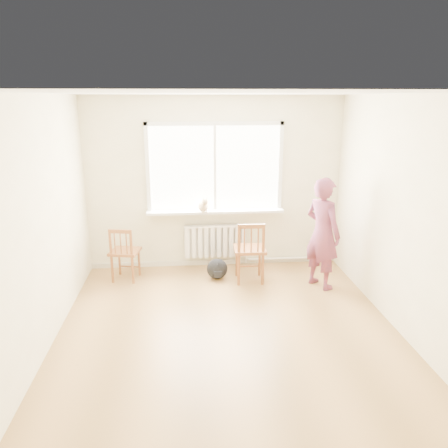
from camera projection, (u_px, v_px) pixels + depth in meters
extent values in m
plane|color=#A87B44|center=(229.00, 334.00, 5.09)|extent=(4.50, 4.50, 0.00)
plane|color=white|center=(230.00, 93.00, 4.33)|extent=(4.50, 4.50, 0.00)
cube|color=#F3E9C2|center=(215.00, 184.00, 6.86)|extent=(4.00, 0.01, 2.70)
cube|color=white|center=(215.00, 168.00, 6.77)|extent=(2.00, 0.02, 1.30)
cube|color=white|center=(215.00, 123.00, 6.56)|extent=(2.12, 0.05, 0.06)
cube|color=white|center=(148.00, 169.00, 6.66)|extent=(0.06, 0.05, 1.42)
cube|color=white|center=(280.00, 167.00, 6.84)|extent=(0.06, 0.05, 1.42)
cube|color=white|center=(215.00, 168.00, 6.75)|extent=(0.04, 0.05, 1.30)
cube|color=white|center=(215.00, 211.00, 6.87)|extent=(2.15, 0.22, 0.04)
cube|color=white|center=(215.00, 241.00, 7.07)|extent=(1.00, 0.02, 0.55)
cube|color=white|center=(216.00, 242.00, 7.02)|extent=(1.00, 0.10, 0.51)
cube|color=white|center=(215.00, 226.00, 6.95)|extent=(1.00, 0.12, 0.03)
cylinder|color=silver|center=(290.00, 258.00, 7.27)|extent=(1.40, 0.04, 0.04)
cube|color=beige|center=(215.00, 262.00, 7.21)|extent=(4.00, 0.03, 0.08)
cube|color=brown|center=(125.00, 251.00, 6.53)|extent=(0.48, 0.47, 0.04)
cylinder|color=brown|center=(139.00, 262.00, 6.72)|extent=(0.04, 0.04, 0.44)
cylinder|color=brown|center=(119.00, 261.00, 6.75)|extent=(0.04, 0.04, 0.44)
cylinder|color=brown|center=(133.00, 270.00, 6.42)|extent=(0.04, 0.04, 0.44)
cylinder|color=brown|center=(112.00, 269.00, 6.46)|extent=(0.04, 0.04, 0.44)
cylinder|color=brown|center=(132.00, 257.00, 6.37)|extent=(0.04, 0.04, 0.83)
cylinder|color=brown|center=(111.00, 256.00, 6.40)|extent=(0.04, 0.04, 0.83)
cube|color=brown|center=(120.00, 231.00, 6.28)|extent=(0.34, 0.10, 0.05)
cylinder|color=brown|center=(126.00, 243.00, 6.31)|extent=(0.02, 0.02, 0.33)
cylinder|color=brown|center=(121.00, 243.00, 6.32)|extent=(0.02, 0.02, 0.33)
cylinder|color=brown|center=(115.00, 243.00, 6.33)|extent=(0.02, 0.02, 0.33)
cube|color=brown|center=(250.00, 249.00, 6.47)|extent=(0.48, 0.46, 0.04)
cylinder|color=brown|center=(260.00, 260.00, 6.71)|extent=(0.04, 0.04, 0.49)
cylinder|color=brown|center=(237.00, 261.00, 6.69)|extent=(0.04, 0.04, 0.49)
cylinder|color=brown|center=(263.00, 269.00, 6.37)|extent=(0.04, 0.04, 0.49)
cylinder|color=brown|center=(239.00, 269.00, 6.36)|extent=(0.04, 0.04, 0.49)
cylinder|color=brown|center=(263.00, 255.00, 6.31)|extent=(0.04, 0.04, 0.93)
cylinder|color=brown|center=(239.00, 255.00, 6.30)|extent=(0.04, 0.04, 0.93)
cube|color=brown|center=(251.00, 226.00, 6.18)|extent=(0.38, 0.05, 0.06)
cylinder|color=brown|center=(258.00, 239.00, 6.24)|extent=(0.02, 0.02, 0.37)
cylinder|color=brown|center=(251.00, 240.00, 6.24)|extent=(0.02, 0.02, 0.37)
cylinder|color=brown|center=(244.00, 240.00, 6.23)|extent=(0.02, 0.02, 0.37)
imported|color=#CD4474|center=(323.00, 233.00, 6.18)|extent=(0.63, 0.70, 1.61)
ellipsoid|color=beige|center=(203.00, 206.00, 6.76)|extent=(0.21, 0.28, 0.18)
sphere|color=beige|center=(205.00, 202.00, 6.63)|extent=(0.10, 0.10, 0.10)
cone|color=beige|center=(203.00, 199.00, 6.60)|extent=(0.03, 0.03, 0.04)
cone|color=beige|center=(207.00, 198.00, 6.62)|extent=(0.03, 0.03, 0.04)
cylinder|color=beige|center=(201.00, 207.00, 6.89)|extent=(0.06, 0.16, 0.02)
cylinder|color=beige|center=(203.00, 210.00, 6.68)|extent=(0.02, 0.02, 0.09)
cylinder|color=beige|center=(206.00, 210.00, 6.70)|extent=(0.02, 0.02, 0.09)
ellipsoid|color=black|center=(217.00, 269.00, 6.61)|extent=(0.32, 0.24, 0.32)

